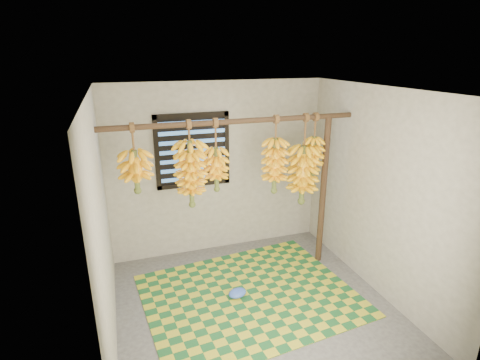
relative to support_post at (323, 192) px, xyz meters
name	(u,v)px	position (x,y,z in m)	size (l,w,h in m)	color
floor	(255,308)	(-1.20, -0.70, -1.00)	(3.00, 3.00, 0.01)	#454545
ceiling	(259,90)	(-1.20, -0.70, 1.40)	(3.00, 3.00, 0.01)	silver
wall_back	(218,169)	(-1.20, 0.80, 0.20)	(3.00, 0.01, 2.40)	gray
wall_left	(102,231)	(-2.71, -0.70, 0.20)	(0.01, 3.00, 2.40)	gray
wall_right	(379,193)	(0.30, -0.70, 0.20)	(0.01, 3.00, 2.40)	gray
window	(193,151)	(-1.55, 0.78, 0.50)	(1.00, 0.04, 1.00)	black
hanging_pole	(236,121)	(-1.20, 0.00, 1.00)	(0.06, 0.06, 3.00)	#3E281B
support_post	(323,192)	(0.00, 0.00, 0.00)	(0.08, 0.08, 2.00)	#3E281B
woven_mat	(250,295)	(-1.19, -0.47, -0.99)	(2.39, 1.92, 0.01)	#195728
plastic_bag	(237,293)	(-1.33, -0.45, -0.94)	(0.23, 0.16, 0.09)	blue
banana_bunch_a	(136,171)	(-2.33, 0.00, 0.52)	(0.35, 0.35, 0.77)	brown
banana_bunch_b	(191,174)	(-1.74, 0.00, 0.43)	(0.36, 0.36, 1.01)	brown
banana_bunch_c	(216,169)	(-1.44, 0.00, 0.46)	(0.29, 0.29, 0.85)	brown
banana_bunch_d	(275,166)	(-0.70, 0.00, 0.43)	(0.32, 0.32, 0.96)	brown
banana_bunch_e	(303,175)	(-0.31, 0.00, 0.28)	(0.39, 0.39, 1.15)	brown
banana_bunch_f	(313,156)	(-0.18, 0.00, 0.50)	(0.26, 0.26, 0.81)	brown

